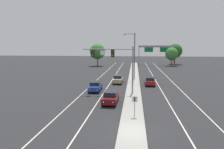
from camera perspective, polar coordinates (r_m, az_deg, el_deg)
The scene contains 17 objects.
ground_plane at distance 19.19m, azimuth 5.37°, elevation -15.32°, with size 260.00×260.00×0.00m, color #28282B.
median_island at distance 36.42m, azimuth 5.77°, elevation -4.01°, with size 2.40×110.00×0.15m, color #9E9B93.
lane_stripe_oncoming_center at distance 43.58m, azimuth -0.37°, elevation -2.09°, with size 0.14×100.00×0.01m, color silver.
lane_stripe_receding_center at distance 43.54m, azimuth 12.03°, elevation -2.28°, with size 0.14×100.00×0.01m, color silver.
edge_stripe_left at distance 44.07m, azimuth -4.64°, elevation -2.01°, with size 0.14×100.00×0.01m, color silver.
edge_stripe_right at distance 44.01m, azimuth 16.31°, elevation -2.31°, with size 0.14×100.00×0.01m, color silver.
overhead_signal_mast at distance 32.95m, azimuth 1.17°, elevation 4.07°, with size 7.93×0.44×7.20m.
median_sign_post at distance 22.31m, azimuth 6.11°, elevation -7.67°, with size 0.60×0.10×2.20m.
street_lamp_median at distance 46.45m, azimuth 5.80°, elevation 5.67°, with size 2.58×0.28×10.00m.
car_oncoming_darkred at distance 27.92m, azimuth -0.38°, elevation -6.07°, with size 1.90×4.50×1.58m.
car_oncoming_blue at distance 35.28m, azimuth -4.46°, elevation -3.14°, with size 1.90×4.50×1.58m.
car_oncoming_tan at distance 42.51m, azimuth 1.59°, elevation -1.23°, with size 1.83×4.47×1.58m.
car_receding_red at distance 41.00m, azimuth 10.12°, elevation -1.69°, with size 1.86×4.49×1.58m.
highway_sign_gantry at distance 81.56m, azimuth 11.86°, elevation 6.74°, with size 13.28×0.42×7.50m.
tree_far_right_a at distance 80.77m, azimuth 15.74°, elevation 5.36°, with size 4.67×4.67×6.76m.
tree_far_left_b at distance 77.76m, azimuth -3.92°, elevation 6.20°, with size 5.60×5.60×8.10m.
tree_far_right_b at distance 88.11m, azimuth 16.58°, elevation 6.11°, with size 5.64×5.64×8.16m.
Camera 1 is at (0.15, -17.64, 7.55)m, focal length 34.01 mm.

